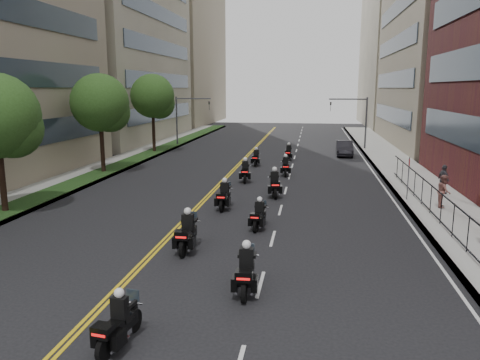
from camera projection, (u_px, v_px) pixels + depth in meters
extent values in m
plane|color=black|center=(110.00, 359.00, 11.54)|extent=(160.00, 160.00, 0.00)
cube|color=gray|center=(411.00, 179.00, 33.98)|extent=(4.00, 90.00, 0.15)
cube|color=gray|center=(100.00, 170.00, 37.56)|extent=(4.00, 90.00, 0.15)
cube|color=#1A3714|center=(109.00, 169.00, 37.42)|extent=(2.00, 90.00, 0.04)
cube|color=gray|center=(467.00, 11.00, 51.98)|extent=(15.00, 28.00, 30.00)
cube|color=#333F4C|center=(391.00, 114.00, 55.33)|extent=(0.12, 24.08, 1.80)
cube|color=#333F4C|center=(393.00, 80.00, 54.55)|extent=(0.12, 24.08, 1.80)
cube|color=#333F4C|center=(395.00, 44.00, 53.78)|extent=(0.12, 24.08, 1.80)
cube|color=#333F4C|center=(397.00, 8.00, 53.01)|extent=(0.12, 24.08, 1.80)
cube|color=gray|center=(411.00, 50.00, 81.45)|extent=(15.00, 28.00, 26.00)
cube|color=#333F4C|center=(11.00, 138.00, 29.43)|extent=(0.12, 25.80, 1.80)
cube|color=#333F4C|center=(5.00, 72.00, 28.65)|extent=(0.12, 25.80, 1.80)
cube|color=gray|center=(98.00, 3.00, 58.08)|extent=(16.00, 28.00, 34.00)
cube|color=#333F4C|center=(164.00, 112.00, 59.49)|extent=(0.12, 24.08, 1.80)
cube|color=#333F4C|center=(163.00, 80.00, 58.72)|extent=(0.12, 24.08, 1.80)
cube|color=#333F4C|center=(162.00, 47.00, 57.94)|extent=(0.12, 24.08, 1.80)
cube|color=#333F4C|center=(161.00, 14.00, 57.17)|extent=(0.12, 24.08, 1.80)
cube|color=gray|center=(170.00, 53.00, 87.94)|extent=(16.00, 28.00, 26.00)
cube|color=black|center=(448.00, 199.00, 21.23)|extent=(0.05, 28.00, 0.05)
cube|color=black|center=(446.00, 227.00, 21.48)|extent=(0.05, 28.00, 0.05)
cylinder|color=black|center=(1.00, 169.00, 24.38)|extent=(0.32, 0.32, 4.83)
sphere|color=#274C19|center=(13.00, 129.00, 24.28)|extent=(3.08, 3.08, 3.08)
cylinder|color=black|center=(102.00, 141.00, 35.99)|extent=(0.32, 0.32, 5.11)
sphere|color=#274C19|center=(100.00, 103.00, 35.42)|extent=(4.40, 4.40, 4.40)
sphere|color=#274C19|center=(110.00, 112.00, 35.86)|extent=(3.08, 3.08, 3.08)
cylinder|color=black|center=(154.00, 127.00, 47.60)|extent=(0.32, 0.32, 5.39)
sphere|color=#274C19|center=(152.00, 96.00, 47.00)|extent=(4.40, 4.40, 4.40)
sphere|color=#274C19|center=(160.00, 104.00, 47.45)|extent=(3.08, 3.08, 3.08)
cylinder|color=#3F3F44|center=(366.00, 124.00, 50.16)|extent=(0.18, 0.18, 5.60)
cylinder|color=#3F3F44|center=(348.00, 99.00, 49.95)|extent=(4.00, 0.14, 0.14)
imported|color=black|center=(331.00, 107.00, 50.38)|extent=(0.16, 0.20, 1.00)
cylinder|color=#3F3F44|center=(177.00, 122.00, 53.29)|extent=(0.18, 0.18, 5.60)
cylinder|color=#3F3F44|center=(193.00, 99.00, 52.49)|extent=(4.00, 0.14, 0.14)
imported|color=black|center=(209.00, 106.00, 52.38)|extent=(0.16, 0.20, 1.00)
cylinder|color=black|center=(104.00, 349.00, 11.40)|extent=(0.22, 0.64, 0.63)
cylinder|color=black|center=(134.00, 321.00, 12.79)|extent=(0.22, 0.64, 0.63)
cube|color=black|center=(120.00, 325.00, 12.05)|extent=(0.56, 1.29, 0.37)
cube|color=silver|center=(121.00, 331.00, 12.13)|extent=(0.42, 0.55, 0.28)
cube|color=black|center=(103.00, 331.00, 11.31)|extent=(0.53, 0.45, 0.30)
cube|color=red|center=(98.00, 336.00, 11.13)|extent=(0.37, 0.08, 0.06)
cube|color=black|center=(120.00, 307.00, 12.00)|extent=(0.44, 0.31, 0.57)
sphere|color=white|center=(119.00, 293.00, 11.93)|extent=(0.27, 0.27, 0.27)
cylinder|color=black|center=(244.00, 292.00, 14.51)|extent=(0.18, 0.71, 0.70)
cylinder|color=black|center=(248.00, 271.00, 16.12)|extent=(0.18, 0.71, 0.70)
cube|color=black|center=(246.00, 273.00, 15.26)|extent=(0.50, 1.41, 0.41)
cube|color=silver|center=(246.00, 279.00, 15.35)|extent=(0.42, 0.59, 0.31)
cube|color=black|center=(244.00, 276.00, 14.40)|extent=(0.56, 0.46, 0.33)
cube|color=red|center=(243.00, 279.00, 14.20)|extent=(0.41, 0.05, 0.07)
cube|color=black|center=(246.00, 257.00, 15.21)|extent=(0.47, 0.31, 0.64)
sphere|color=white|center=(247.00, 245.00, 15.13)|extent=(0.30, 0.30, 0.30)
cylinder|color=black|center=(183.00, 249.00, 18.39)|extent=(0.16, 0.73, 0.72)
cylinder|color=black|center=(193.00, 235.00, 20.04)|extent=(0.16, 0.73, 0.72)
cube|color=black|center=(188.00, 235.00, 19.16)|extent=(0.47, 1.44, 0.43)
cube|color=silver|center=(188.00, 240.00, 19.26)|extent=(0.41, 0.59, 0.32)
cube|color=black|center=(182.00, 235.00, 18.28)|extent=(0.56, 0.46, 0.34)
cube|color=red|center=(181.00, 237.00, 18.07)|extent=(0.43, 0.04, 0.07)
cube|color=black|center=(188.00, 222.00, 19.11)|extent=(0.47, 0.31, 0.66)
sphere|color=white|center=(188.00, 211.00, 19.03)|extent=(0.31, 0.31, 0.31)
cylinder|color=black|center=(256.00, 226.00, 21.54)|extent=(0.21, 0.63, 0.62)
cylinder|color=black|center=(263.00, 218.00, 22.92)|extent=(0.21, 0.63, 0.62)
cube|color=black|center=(259.00, 217.00, 22.18)|extent=(0.54, 1.27, 0.36)
cube|color=silver|center=(260.00, 221.00, 22.26)|extent=(0.41, 0.54, 0.27)
cube|color=black|center=(256.00, 216.00, 21.45)|extent=(0.52, 0.44, 0.29)
cube|color=red|center=(255.00, 218.00, 21.27)|extent=(0.37, 0.07, 0.06)
cube|color=black|center=(260.00, 207.00, 22.13)|extent=(0.43, 0.30, 0.57)
sphere|color=white|center=(260.00, 199.00, 22.07)|extent=(0.26, 0.26, 0.26)
cylinder|color=black|center=(222.00, 206.00, 25.09)|extent=(0.15, 0.70, 0.70)
cylinder|color=black|center=(227.00, 199.00, 26.68)|extent=(0.15, 0.70, 0.70)
cube|color=black|center=(225.00, 197.00, 25.83)|extent=(0.44, 1.39, 0.41)
cube|color=silver|center=(225.00, 201.00, 25.92)|extent=(0.40, 0.57, 0.31)
cube|color=black|center=(222.00, 196.00, 24.99)|extent=(0.54, 0.44, 0.33)
cube|color=red|center=(221.00, 197.00, 24.78)|extent=(0.41, 0.03, 0.07)
cube|color=black|center=(225.00, 188.00, 25.78)|extent=(0.45, 0.29, 0.64)
sphere|color=white|center=(225.00, 180.00, 25.71)|extent=(0.30, 0.30, 0.30)
cylinder|color=black|center=(275.00, 193.00, 28.01)|extent=(0.25, 0.75, 0.74)
cylinder|color=black|center=(274.00, 187.00, 29.71)|extent=(0.25, 0.75, 0.74)
cube|color=black|center=(274.00, 185.00, 28.80)|extent=(0.65, 1.51, 0.43)
cube|color=silver|center=(274.00, 189.00, 28.90)|extent=(0.49, 0.65, 0.33)
cube|color=black|center=(275.00, 184.00, 27.90)|extent=(0.62, 0.53, 0.35)
cube|color=red|center=(275.00, 185.00, 27.68)|extent=(0.43, 0.09, 0.08)
cube|color=black|center=(274.00, 177.00, 28.75)|extent=(0.51, 0.36, 0.67)
sphere|color=white|center=(275.00, 169.00, 28.67)|extent=(0.31, 0.31, 0.31)
cylinder|color=black|center=(245.00, 179.00, 32.60)|extent=(0.21, 0.71, 0.70)
cylinder|color=black|center=(246.00, 174.00, 34.21)|extent=(0.21, 0.71, 0.70)
cube|color=black|center=(245.00, 173.00, 33.35)|extent=(0.57, 1.42, 0.41)
cube|color=silver|center=(245.00, 176.00, 33.44)|extent=(0.45, 0.60, 0.31)
cube|color=black|center=(245.00, 171.00, 32.49)|extent=(0.58, 0.48, 0.33)
cube|color=red|center=(245.00, 172.00, 32.29)|extent=(0.41, 0.07, 0.07)
cube|color=black|center=(245.00, 165.00, 33.30)|extent=(0.48, 0.33, 0.64)
sphere|color=white|center=(245.00, 159.00, 33.22)|extent=(0.30, 0.30, 0.30)
cylinder|color=black|center=(286.00, 173.00, 34.96)|extent=(0.19, 0.67, 0.66)
cylinder|color=black|center=(285.00, 169.00, 36.49)|extent=(0.19, 0.67, 0.66)
cube|color=black|center=(285.00, 167.00, 35.67)|extent=(0.51, 1.35, 0.39)
cube|color=silver|center=(285.00, 170.00, 35.76)|extent=(0.41, 0.56, 0.29)
cube|color=black|center=(286.00, 166.00, 34.86)|extent=(0.54, 0.45, 0.31)
cube|color=red|center=(286.00, 167.00, 34.66)|extent=(0.39, 0.06, 0.07)
cube|color=black|center=(286.00, 161.00, 35.62)|extent=(0.45, 0.31, 0.61)
sphere|color=white|center=(286.00, 156.00, 35.55)|extent=(0.28, 0.28, 0.28)
cylinder|color=black|center=(255.00, 163.00, 39.50)|extent=(0.14, 0.64, 0.64)
cylinder|color=black|center=(257.00, 160.00, 40.97)|extent=(0.14, 0.64, 0.64)
cube|color=black|center=(256.00, 159.00, 40.18)|extent=(0.40, 1.28, 0.38)
cube|color=silver|center=(256.00, 161.00, 40.27)|extent=(0.36, 0.52, 0.28)
cube|color=black|center=(255.00, 157.00, 39.40)|extent=(0.49, 0.40, 0.30)
cube|color=red|center=(255.00, 158.00, 39.21)|extent=(0.38, 0.03, 0.07)
cube|color=black|center=(256.00, 153.00, 40.14)|extent=(0.42, 0.27, 0.59)
sphere|color=white|center=(256.00, 149.00, 40.07)|extent=(0.27, 0.27, 0.27)
cylinder|color=black|center=(288.00, 158.00, 42.51)|extent=(0.16, 0.66, 0.66)
cylinder|color=black|center=(289.00, 155.00, 44.00)|extent=(0.16, 0.66, 0.66)
cube|color=black|center=(289.00, 154.00, 43.20)|extent=(0.45, 1.32, 0.39)
cube|color=silver|center=(289.00, 156.00, 43.29)|extent=(0.38, 0.54, 0.29)
cube|color=black|center=(288.00, 152.00, 42.41)|extent=(0.52, 0.42, 0.31)
cube|color=red|center=(288.00, 153.00, 42.22)|extent=(0.39, 0.04, 0.07)
cube|color=black|center=(289.00, 148.00, 43.16)|extent=(0.43, 0.28, 0.60)
sphere|color=white|center=(289.00, 144.00, 43.09)|extent=(0.28, 0.28, 0.28)
imported|color=black|center=(344.00, 148.00, 46.11)|extent=(1.61, 4.45, 1.46)
imported|color=#8B544C|center=(444.00, 191.00, 25.45)|extent=(0.87, 1.01, 1.80)
imported|color=#3E3E45|center=(444.00, 179.00, 28.72)|extent=(0.73, 1.14, 1.80)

